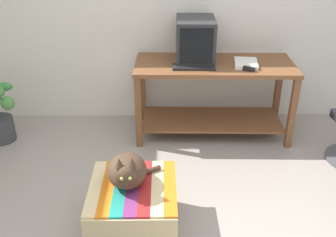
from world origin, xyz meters
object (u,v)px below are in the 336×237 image
(desk, at_px, (213,86))
(ottoman_with_blanket, at_px, (134,207))
(keyboard, at_px, (194,67))
(tv_monitor, at_px, (195,40))
(book, at_px, (246,63))
(cat, at_px, (127,171))
(stapler, at_px, (249,69))

(desk, relative_size, ottoman_with_blanket, 2.45)
(desk, height_order, keyboard, keyboard)
(tv_monitor, distance_m, keyboard, 0.30)
(book, bearing_deg, tv_monitor, 170.79)
(keyboard, distance_m, book, 0.52)
(tv_monitor, distance_m, book, 0.54)
(ottoman_with_blanket, xyz_separation_m, cat, (-0.03, 0.02, 0.30))
(book, bearing_deg, ottoman_with_blanket, -118.83)
(keyboard, xyz_separation_m, stapler, (0.51, -0.08, 0.01))
(tv_monitor, relative_size, ottoman_with_blanket, 0.77)
(tv_monitor, distance_m, stapler, 0.60)
(cat, bearing_deg, ottoman_with_blanket, -37.06)
(book, xyz_separation_m, ottoman_with_blanket, (-1.02, -1.37, -0.60))
(desk, bearing_deg, ottoman_with_blanket, -115.14)
(book, height_order, cat, book)
(ottoman_with_blanket, bearing_deg, cat, 146.54)
(tv_monitor, bearing_deg, desk, -23.40)
(desk, relative_size, tv_monitor, 3.18)
(cat, distance_m, stapler, 1.61)
(ottoman_with_blanket, relative_size, stapler, 5.83)
(stapler, bearing_deg, desk, 86.25)
(tv_monitor, relative_size, book, 1.65)
(book, xyz_separation_m, cat, (-1.05, -1.35, -0.30))
(keyboard, xyz_separation_m, ottoman_with_blanket, (-0.51, -1.29, -0.59))
(book, distance_m, cat, 1.74)
(desk, height_order, cat, desk)
(book, distance_m, stapler, 0.16)
(desk, bearing_deg, book, -9.49)
(keyboard, distance_m, cat, 1.41)
(book, bearing_deg, desk, 176.52)
(cat, bearing_deg, keyboard, 63.28)
(book, bearing_deg, cat, -120.23)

